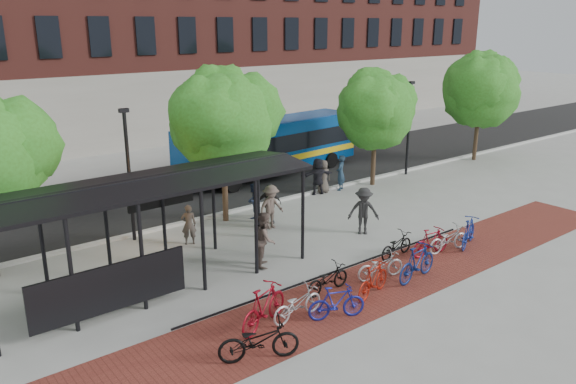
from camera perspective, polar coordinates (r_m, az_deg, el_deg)
ground at (r=23.42m, az=4.26°, el=-3.49°), size 160.00×160.00×0.00m
asphalt_street at (r=29.51m, az=-6.23°, el=0.77°), size 160.00×8.00×0.01m
curb at (r=26.32m, az=-1.60°, el=-1.00°), size 160.00×0.25×0.12m
brick_strip at (r=18.88m, az=10.04°, el=-8.90°), size 24.00×3.00×0.01m
bike_rack_rail at (r=18.59m, az=5.23°, el=-9.13°), size 12.00×0.05×0.95m
bus_shelter at (r=17.82m, az=-14.18°, el=-0.38°), size 10.60×3.07×3.60m
tree_b at (r=23.18m, az=-6.54°, el=7.64°), size 5.15×4.20×6.47m
tree_c at (r=28.93m, az=8.96°, el=8.55°), size 4.66×3.80×5.92m
tree_d at (r=35.96m, az=19.03°, el=10.11°), size 5.39×4.40×6.55m
lamp_post_left at (r=21.94m, az=-15.86°, el=2.01°), size 0.35×0.20×5.12m
lamp_post_right at (r=31.46m, az=12.18°, el=6.62°), size 0.35×0.20×5.12m
bus at (r=30.84m, az=-1.78°, el=4.90°), size 11.43×3.48×3.04m
bike_0 at (r=14.43m, az=-3.00°, el=-14.84°), size 2.17×1.51×1.08m
bike_1 at (r=15.75m, az=-2.46°, el=-11.56°), size 2.18×1.31×1.26m
bike_2 at (r=16.23m, az=0.95°, el=-11.28°), size 1.83×0.74×0.94m
bike_3 at (r=16.26m, az=4.96°, el=-11.13°), size 1.75×1.10×1.02m
bike_4 at (r=17.76m, az=4.05°, el=-8.78°), size 1.74×0.69×0.90m
bike_5 at (r=17.64m, az=8.65°, el=-8.80°), size 1.87×0.95×1.08m
bike_6 at (r=18.84m, az=9.37°, el=-7.39°), size 1.84×0.98×0.92m
bike_7 at (r=18.94m, az=12.99°, el=-7.00°), size 2.07×0.81×1.21m
bike_8 at (r=20.62m, az=10.94°, el=-5.32°), size 1.75×0.76×0.90m
bike_9 at (r=21.00m, az=14.31°, el=-4.92°), size 1.78×0.67×1.04m
bike_10 at (r=21.53m, az=15.97°, el=-4.61°), size 1.91×0.90×0.97m
bike_11 at (r=22.22m, az=17.87°, el=-3.90°), size 1.93×1.18×1.12m
pedestrian_1 at (r=21.61m, az=-10.05°, el=-3.27°), size 0.68×0.58×1.57m
pedestrian_2 at (r=24.17m, az=-3.55°, el=-0.88°), size 0.94×0.87×1.55m
pedestrian_3 at (r=22.88m, az=-1.74°, el=-1.53°), size 1.21×0.73×1.83m
pedestrian_4 at (r=23.49m, az=-1.92°, el=-1.16°), size 1.08×0.91×1.73m
pedestrian_5 at (r=27.51m, az=3.03°, el=1.61°), size 1.77×1.01×1.82m
pedestrian_6 at (r=27.77m, az=3.61°, el=1.59°), size 0.93×0.74×1.67m
pedestrian_7 at (r=28.29m, az=5.36°, el=1.96°), size 0.78×0.70×1.79m
pedestrian_8 at (r=19.39m, az=-2.35°, el=-4.81°), size 1.16×1.19×1.94m
pedestrian_9 at (r=22.45m, az=7.68°, el=-1.92°), size 1.40×1.34×1.91m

